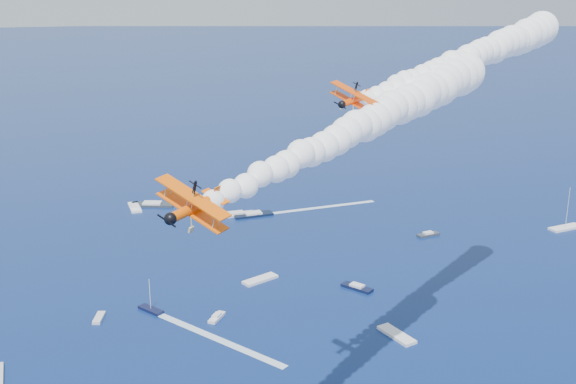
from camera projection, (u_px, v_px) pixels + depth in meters
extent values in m
cube|color=black|center=(151.00, 310.00, 173.94)|extent=(6.08, 6.87, 0.70)
cube|color=black|center=(253.00, 215.00, 240.40)|extent=(13.47, 5.79, 0.70)
cube|color=#2A3039|center=(152.00, 205.00, 250.64)|extent=(15.57, 8.56, 0.70)
cube|color=silver|center=(99.00, 318.00, 169.95)|extent=(3.09, 6.03, 0.70)
cube|color=silver|center=(397.00, 335.00, 162.12)|extent=(6.35, 10.65, 0.70)
cube|color=silver|center=(217.00, 317.00, 170.11)|extent=(4.81, 5.83, 0.70)
cube|color=white|center=(135.00, 207.00, 247.75)|extent=(4.55, 11.15, 0.70)
cube|color=silver|center=(260.00, 279.00, 190.74)|extent=(10.27, 7.24, 0.70)
cube|color=black|center=(357.00, 288.00, 185.91)|extent=(7.39, 8.25, 0.70)
cube|color=silver|center=(236.00, 215.00, 240.53)|extent=(12.64, 4.88, 0.70)
cube|color=#2F353F|center=(428.00, 235.00, 222.52)|extent=(7.48, 3.72, 0.70)
cube|color=white|center=(565.00, 228.00, 228.50)|extent=(11.88, 5.97, 0.70)
cube|color=white|center=(219.00, 340.00, 160.69)|extent=(25.12, 31.06, 0.04)
cube|color=white|center=(324.00, 207.00, 249.04)|extent=(37.95, 6.79, 0.04)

